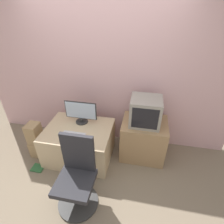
{
  "coord_description": "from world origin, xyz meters",
  "views": [
    {
      "loc": [
        0.69,
        -1.36,
        2.32
      ],
      "look_at": [
        0.23,
        0.92,
        0.83
      ],
      "focal_mm": 28.0,
      "sensor_mm": 36.0,
      "label": 1
    }
  ],
  "objects_px": {
    "office_chair": "(77,179)",
    "book": "(38,168)",
    "main_monitor": "(81,112)",
    "cardboard_box_lower": "(38,147)",
    "keyboard": "(74,134)",
    "mouse": "(89,137)",
    "crt_tv": "(145,111)"
  },
  "relations": [
    {
      "from": "main_monitor",
      "to": "office_chair",
      "type": "distance_m",
      "value": 1.07
    },
    {
      "from": "keyboard",
      "to": "office_chair",
      "type": "distance_m",
      "value": 0.71
    },
    {
      "from": "main_monitor",
      "to": "mouse",
      "type": "relative_size",
      "value": 8.41
    },
    {
      "from": "main_monitor",
      "to": "office_chair",
      "type": "relative_size",
      "value": 0.52
    },
    {
      "from": "keyboard",
      "to": "crt_tv",
      "type": "distance_m",
      "value": 1.15
    },
    {
      "from": "office_chair",
      "to": "cardboard_box_lower",
      "type": "xyz_separation_m",
      "value": [
        -1.0,
        0.66,
        -0.28
      ]
    },
    {
      "from": "mouse",
      "to": "crt_tv",
      "type": "xyz_separation_m",
      "value": [
        0.78,
        0.41,
        0.3
      ]
    },
    {
      "from": "main_monitor",
      "to": "book",
      "type": "distance_m",
      "value": 1.15
    },
    {
      "from": "mouse",
      "to": "office_chair",
      "type": "relative_size",
      "value": 0.06
    },
    {
      "from": "mouse",
      "to": "cardboard_box_lower",
      "type": "relative_size",
      "value": 0.22
    },
    {
      "from": "cardboard_box_lower",
      "to": "crt_tv",
      "type": "bearing_deg",
      "value": 11.3
    },
    {
      "from": "main_monitor",
      "to": "mouse",
      "type": "bearing_deg",
      "value": -56.31
    },
    {
      "from": "keyboard",
      "to": "cardboard_box_lower",
      "type": "relative_size",
      "value": 1.22
    },
    {
      "from": "keyboard",
      "to": "book",
      "type": "height_order",
      "value": "keyboard"
    },
    {
      "from": "office_chair",
      "to": "cardboard_box_lower",
      "type": "height_order",
      "value": "office_chair"
    },
    {
      "from": "main_monitor",
      "to": "book",
      "type": "relative_size",
      "value": 2.81
    },
    {
      "from": "cardboard_box_lower",
      "to": "mouse",
      "type": "bearing_deg",
      "value": -3.28
    },
    {
      "from": "keyboard",
      "to": "book",
      "type": "distance_m",
      "value": 0.86
    },
    {
      "from": "office_chair",
      "to": "crt_tv",
      "type": "bearing_deg",
      "value": 52.85
    },
    {
      "from": "office_chair",
      "to": "book",
      "type": "distance_m",
      "value": 1.01
    },
    {
      "from": "main_monitor",
      "to": "cardboard_box_lower",
      "type": "relative_size",
      "value": 1.82
    },
    {
      "from": "office_chair",
      "to": "book",
      "type": "relative_size",
      "value": 5.43
    },
    {
      "from": "main_monitor",
      "to": "office_chair",
      "type": "height_order",
      "value": "office_chair"
    },
    {
      "from": "crt_tv",
      "to": "book",
      "type": "distance_m",
      "value": 1.96
    },
    {
      "from": "main_monitor",
      "to": "cardboard_box_lower",
      "type": "bearing_deg",
      "value": -156.62
    },
    {
      "from": "mouse",
      "to": "office_chair",
      "type": "bearing_deg",
      "value": -88.5
    },
    {
      "from": "crt_tv",
      "to": "cardboard_box_lower",
      "type": "relative_size",
      "value": 1.58
    },
    {
      "from": "mouse",
      "to": "office_chair",
      "type": "height_order",
      "value": "office_chair"
    },
    {
      "from": "mouse",
      "to": "book",
      "type": "distance_m",
      "value": 1.05
    },
    {
      "from": "keyboard",
      "to": "crt_tv",
      "type": "bearing_deg",
      "value": 20.09
    },
    {
      "from": "main_monitor",
      "to": "crt_tv",
      "type": "relative_size",
      "value": 1.15
    },
    {
      "from": "crt_tv",
      "to": "office_chair",
      "type": "distance_m",
      "value": 1.36
    }
  ]
}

